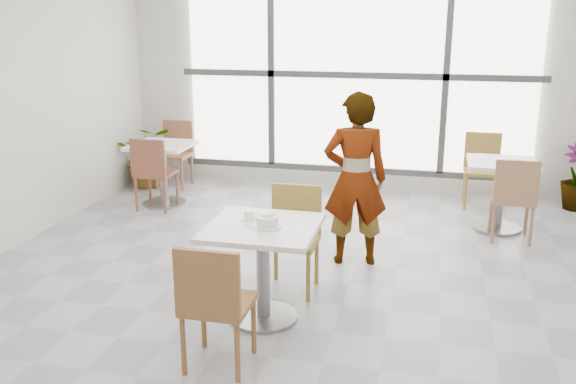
% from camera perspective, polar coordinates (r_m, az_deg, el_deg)
% --- Properties ---
extents(floor, '(7.00, 7.00, 0.00)m').
position_cam_1_polar(floor, '(5.12, 0.79, -9.93)').
color(floor, '#9E9EA5').
rests_on(floor, ground).
extents(wall_back, '(6.00, 0.00, 6.00)m').
position_cam_1_polar(wall_back, '(8.09, 6.31, 10.62)').
color(wall_back, silver).
rests_on(wall_back, ground).
extents(window, '(4.60, 0.07, 2.52)m').
position_cam_1_polar(window, '(8.03, 6.26, 10.58)').
color(window, white).
rests_on(window, ground).
extents(main_table, '(0.80, 0.80, 0.75)m').
position_cam_1_polar(main_table, '(4.63, -2.31, -5.72)').
color(main_table, white).
rests_on(main_table, ground).
extents(chair_near, '(0.42, 0.42, 0.87)m').
position_cam_1_polar(chair_near, '(4.01, -6.79, -9.73)').
color(chair_near, brown).
rests_on(chair_near, ground).
extents(chair_far, '(0.42, 0.42, 0.87)m').
position_cam_1_polar(chair_far, '(5.19, 0.52, -3.55)').
color(chair_far, olive).
rests_on(chair_far, ground).
extents(oatmeal_bowl, '(0.21, 0.21, 0.10)m').
position_cam_1_polar(oatmeal_bowl, '(4.50, -1.87, -2.70)').
color(oatmeal_bowl, silver).
rests_on(oatmeal_bowl, main_table).
extents(coffee_cup, '(0.16, 0.13, 0.07)m').
position_cam_1_polar(coffee_cup, '(4.69, -3.54, -2.14)').
color(coffee_cup, white).
rests_on(coffee_cup, main_table).
extents(person, '(0.65, 0.50, 1.59)m').
position_cam_1_polar(person, '(5.67, 6.18, 1.16)').
color(person, black).
rests_on(person, ground).
extents(bg_table_left, '(0.70, 0.70, 0.75)m').
position_cam_1_polar(bg_table_left, '(7.66, -11.38, 2.42)').
color(bg_table_left, white).
rests_on(bg_table_left, ground).
extents(bg_table_right, '(0.70, 0.70, 0.75)m').
position_cam_1_polar(bg_table_right, '(6.98, 18.82, 0.56)').
color(bg_table_right, white).
rests_on(bg_table_right, ground).
extents(bg_chair_left_near, '(0.42, 0.42, 0.87)m').
position_cam_1_polar(bg_chair_left_near, '(7.44, -12.26, 2.07)').
color(bg_chair_left_near, brown).
rests_on(bg_chair_left_near, ground).
extents(bg_chair_left_far, '(0.42, 0.42, 0.87)m').
position_cam_1_polar(bg_chair_left_far, '(8.51, -10.22, 3.90)').
color(bg_chair_left_far, '#936042').
rests_on(bg_chair_left_far, ground).
extents(bg_chair_right_near, '(0.42, 0.42, 0.87)m').
position_cam_1_polar(bg_chair_right_near, '(6.63, 19.95, -0.19)').
color(bg_chair_right_near, '#9C6C4C').
rests_on(bg_chair_right_near, ground).
extents(bg_chair_right_far, '(0.42, 0.42, 0.87)m').
position_cam_1_polar(bg_chair_right_far, '(7.85, 17.30, 2.43)').
color(bg_chair_right_far, '#A27D3B').
rests_on(bg_chair_right_far, ground).
extents(plant_left, '(0.92, 0.86, 0.82)m').
position_cam_1_polar(plant_left, '(8.55, -12.63, 3.22)').
color(plant_left, '#47713A').
rests_on(plant_left, ground).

